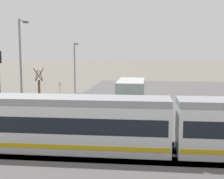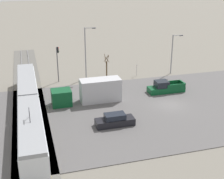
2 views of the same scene
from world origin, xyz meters
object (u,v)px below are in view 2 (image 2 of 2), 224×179
object	(u,v)px
pickup_truck	(165,88)
no_parking_sign	(137,69)
street_lamp_mid_block	(173,51)
street_lamp_near_crossing	(86,50)
sedan_car_0	(115,120)
traffic_light_pole	(58,60)
light_rail_tram	(29,107)
box_truck	(91,92)
street_tree	(107,67)

from	to	relation	value
pickup_truck	no_parking_sign	world-z (taller)	no_parking_sign
street_lamp_mid_block	no_parking_sign	xyz separation A→B (m)	(0.34, 6.68, -2.82)
street_lamp_mid_block	street_lamp_near_crossing	bearing A→B (deg)	84.52
pickup_truck	no_parking_sign	bearing A→B (deg)	10.35
sedan_car_0	traffic_light_pole	distance (m)	18.68
sedan_car_0	street_lamp_near_crossing	world-z (taller)	street_lamp_near_crossing
street_lamp_near_crossing	no_parking_sign	distance (m)	9.53
street_lamp_mid_block	no_parking_sign	size ratio (longest dim) A/B	3.25
light_rail_tram	no_parking_sign	size ratio (longest dim) A/B	12.67
no_parking_sign	street_lamp_near_crossing	bearing A→B (deg)	82.57
traffic_light_pole	street_lamp_mid_block	xyz separation A→B (m)	(-1.25, -20.28, 0.34)
street_lamp_near_crossing	no_parking_sign	world-z (taller)	street_lamp_near_crossing
light_rail_tram	pickup_truck	distance (m)	20.75
pickup_truck	street_lamp_near_crossing	bearing A→B (deg)	46.59
box_truck	street_lamp_mid_block	bearing A→B (deg)	-62.53
street_tree	traffic_light_pole	bearing A→B (deg)	88.59
no_parking_sign	street_lamp_mid_block	bearing A→B (deg)	-92.93
sedan_car_0	no_parking_sign	distance (m)	19.18
street_lamp_near_crossing	box_truck	bearing A→B (deg)	171.58
no_parking_sign	light_rail_tram	bearing A→B (deg)	122.71
sedan_car_0	street_tree	xyz separation A→B (m)	(17.63, -3.71, 1.19)
street_lamp_near_crossing	no_parking_sign	xyz separation A→B (m)	(-1.13, -8.69, -3.74)
no_parking_sign	sedan_car_0	bearing A→B (deg)	151.97
light_rail_tram	sedan_car_0	world-z (taller)	light_rail_tram
sedan_car_0	box_truck	bearing A→B (deg)	8.71
box_truck	no_parking_sign	size ratio (longest dim) A/B	4.49
pickup_truck	sedan_car_0	bearing A→B (deg)	128.33
street_lamp_near_crossing	street_lamp_mid_block	world-z (taller)	street_lamp_near_crossing
light_rail_tram	traffic_light_pole	xyz separation A→B (m)	(13.03, -5.26, 2.18)
light_rail_tram	box_truck	bearing A→B (deg)	-70.92
pickup_truck	street_lamp_near_crossing	world-z (taller)	street_lamp_near_crossing
pickup_truck	light_rail_tram	bearing A→B (deg)	99.86
traffic_light_pole	sedan_car_0	bearing A→B (deg)	-165.56
light_rail_tram	no_parking_sign	world-z (taller)	light_rail_tram
pickup_truck	street_tree	world-z (taller)	street_tree
box_truck	pickup_truck	world-z (taller)	box_truck
street_tree	no_parking_sign	xyz separation A→B (m)	(-0.71, -5.30, -0.56)
pickup_truck	street_lamp_mid_block	bearing A→B (deg)	-31.90
traffic_light_pole	pickup_truck	bearing A→B (deg)	-122.00
street_tree	street_lamp_mid_block	bearing A→B (deg)	-95.01
pickup_truck	street_lamp_mid_block	size ratio (longest dim) A/B	0.80
pickup_truck	traffic_light_pole	world-z (taller)	traffic_light_pole
box_truck	street_lamp_mid_block	world-z (taller)	street_lamp_mid_block
light_rail_tram	street_lamp_near_crossing	distance (m)	17.05
sedan_car_0	street_lamp_mid_block	xyz separation A→B (m)	(16.58, -15.69, 3.45)
sedan_car_0	street_lamp_near_crossing	bearing A→B (deg)	-1.02
traffic_light_pole	street_lamp_near_crossing	distance (m)	5.08
traffic_light_pole	street_tree	xyz separation A→B (m)	(-0.20, -8.30, -1.91)
box_truck	street_tree	xyz separation A→B (m)	(9.83, -4.90, 0.31)
traffic_light_pole	street_lamp_near_crossing	xyz separation A→B (m)	(0.22, -4.91, 1.26)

